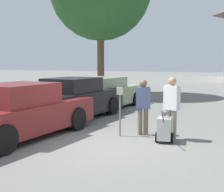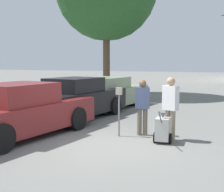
{
  "view_description": "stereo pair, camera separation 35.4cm",
  "coord_description": "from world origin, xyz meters",
  "views": [
    {
      "loc": [
        3.05,
        -7.4,
        2.19
      ],
      "look_at": [
        -0.44,
        1.81,
        1.1
      ],
      "focal_mm": 50.0,
      "sensor_mm": 36.0,
      "label": 1
    },
    {
      "loc": [
        3.38,
        -7.27,
        2.19
      ],
      "look_at": [
        -0.44,
        1.81,
        1.1
      ],
      "focal_mm": 50.0,
      "sensor_mm": 36.0,
      "label": 2
    }
  ],
  "objects": [
    {
      "name": "ground_plane",
      "position": [
        0.0,
        0.0,
        0.0
      ],
      "size": [
        120.0,
        120.0,
        0.0
      ],
      "primitive_type": "plane",
      "color": "slate"
    },
    {
      "name": "parked_car_maroon",
      "position": [
        -2.51,
        -0.05,
        0.73
      ],
      "size": [
        2.39,
        5.07,
        1.57
      ],
      "rotation": [
        0.0,
        0.0,
        -0.13
      ],
      "color": "maroon",
      "rests_on": "ground_plane"
    },
    {
      "name": "parked_car_black",
      "position": [
        -2.51,
        3.22,
        0.74
      ],
      "size": [
        2.37,
        4.89,
        1.58
      ],
      "rotation": [
        0.0,
        0.0,
        -0.13
      ],
      "color": "black",
      "rests_on": "ground_plane"
    },
    {
      "name": "parked_car_sage",
      "position": [
        -2.51,
        5.99,
        0.69
      ],
      "size": [
        2.6,
        5.47,
        1.47
      ],
      "rotation": [
        0.0,
        0.0,
        -0.13
      ],
      "color": "gray",
      "rests_on": "ground_plane"
    },
    {
      "name": "parking_meter",
      "position": [
        0.08,
        1.11,
        1.0
      ],
      "size": [
        0.18,
        0.09,
        1.45
      ],
      "color": "slate",
      "rests_on": "ground_plane"
    },
    {
      "name": "person_worker",
      "position": [
        0.67,
        1.51,
        0.94
      ],
      "size": [
        0.46,
        0.32,
        1.66
      ],
      "rotation": [
        0.0,
        0.0,
        3.41
      ],
      "color": "#665B4C",
      "rests_on": "ground_plane"
    },
    {
      "name": "person_supervisor",
      "position": [
        1.57,
        1.21,
        1.01
      ],
      "size": [
        0.47,
        0.35,
        1.77
      ],
      "rotation": [
        0.0,
        0.0,
        2.78
      ],
      "color": "gray",
      "rests_on": "ground_plane"
    },
    {
      "name": "equipment_cart",
      "position": [
        1.45,
        0.83,
        0.39
      ],
      "size": [
        0.5,
        1.0,
        1.0
      ],
      "rotation": [
        0.0,
        0.0,
        0.1
      ],
      "color": "#B2B2AD",
      "rests_on": "ground_plane"
    }
  ]
}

